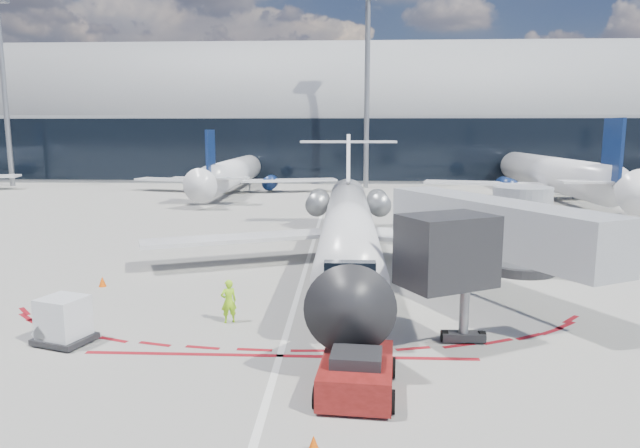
{
  "coord_description": "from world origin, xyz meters",
  "views": [
    {
      "loc": [
        2.3,
        -30.53,
        7.91
      ],
      "look_at": [
        0.94,
        -0.98,
        3.0
      ],
      "focal_mm": 32.0,
      "sensor_mm": 36.0,
      "label": 1
    }
  ],
  "objects_px": {
    "regional_jet": "(348,224)",
    "uld_container": "(64,321)",
    "pushback_tug": "(357,373)",
    "ramp_worker": "(229,301)"
  },
  "relations": [
    {
      "from": "regional_jet",
      "to": "pushback_tug",
      "type": "distance_m",
      "value": 16.36
    },
    {
      "from": "regional_jet",
      "to": "uld_container",
      "type": "bearing_deg",
      "value": -129.97
    },
    {
      "from": "pushback_tug",
      "to": "ramp_worker",
      "type": "relative_size",
      "value": 3.02
    },
    {
      "from": "regional_jet",
      "to": "pushback_tug",
      "type": "height_order",
      "value": "regional_jet"
    },
    {
      "from": "pushback_tug",
      "to": "ramp_worker",
      "type": "bearing_deg",
      "value": 135.14
    },
    {
      "from": "regional_jet",
      "to": "pushback_tug",
      "type": "bearing_deg",
      "value": -89.25
    },
    {
      "from": "ramp_worker",
      "to": "uld_container",
      "type": "bearing_deg",
      "value": -1.08
    },
    {
      "from": "uld_container",
      "to": "ramp_worker",
      "type": "bearing_deg",
      "value": 42.86
    },
    {
      "from": "pushback_tug",
      "to": "uld_container",
      "type": "height_order",
      "value": "uld_container"
    },
    {
      "from": "regional_jet",
      "to": "uld_container",
      "type": "distance_m",
      "value": 16.64
    }
  ]
}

